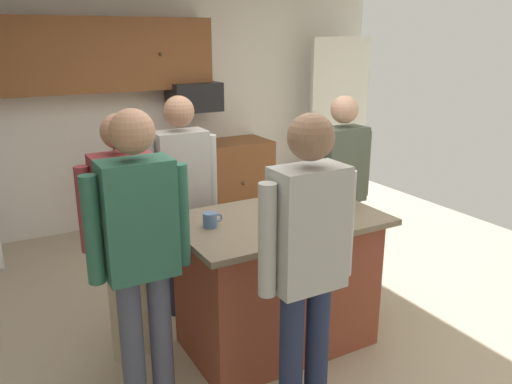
{
  "coord_description": "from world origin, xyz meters",
  "views": [
    {
      "loc": [
        -1.67,
        -2.97,
        2.12
      ],
      "look_at": [
        0.04,
        0.08,
        1.05
      ],
      "focal_mm": 36.1,
      "sensor_mm": 36.0,
      "label": 1
    }
  ],
  "objects": [
    {
      "name": "floor",
      "position": [
        0.0,
        0.0,
        0.0
      ],
      "size": [
        7.04,
        7.04,
        0.0
      ],
      "primitive_type": "plane",
      "color": "#B7A88E",
      "rests_on": "ground"
    },
    {
      "name": "back_wall",
      "position": [
        0.0,
        2.8,
        1.3
      ],
      "size": [
        6.4,
        0.1,
        2.6
      ],
      "primitive_type": "cube",
      "color": "white",
      "rests_on": "ground"
    },
    {
      "name": "french_door_window_panel",
      "position": [
        2.6,
        2.4,
        1.1
      ],
      "size": [
        0.9,
        0.06,
        2.0
      ],
      "primitive_type": "cube",
      "color": "white",
      "rests_on": "ground"
    },
    {
      "name": "cabinet_run_upper",
      "position": [
        -0.4,
        2.6,
        1.93
      ],
      "size": [
        2.4,
        0.38,
        0.75
      ],
      "color": "brown"
    },
    {
      "name": "cabinet_run_lower",
      "position": [
        0.6,
        2.48,
        0.45
      ],
      "size": [
        1.8,
        0.63,
        0.9
      ],
      "color": "brown",
      "rests_on": "ground"
    },
    {
      "name": "microwave_over_range",
      "position": [
        0.6,
        2.5,
        1.45
      ],
      "size": [
        0.56,
        0.4,
        0.32
      ],
      "primitive_type": "cube",
      "color": "black"
    },
    {
      "name": "kitchen_island",
      "position": [
        0.04,
        -0.22,
        0.48
      ],
      "size": [
        1.38,
        0.88,
        0.95
      ],
      "color": "brown",
      "rests_on": "ground"
    },
    {
      "name": "person_guest_by_door",
      "position": [
        0.92,
        0.21,
        0.96
      ],
      "size": [
        0.57,
        0.22,
        1.67
      ],
      "rotation": [
        0.0,
        0.0,
        -2.68
      ],
      "color": "tan",
      "rests_on": "ground"
    },
    {
      "name": "person_elder_center",
      "position": [
        -0.88,
        0.14,
        0.96
      ],
      "size": [
        0.57,
        0.22,
        1.67
      ],
      "rotation": [
        0.0,
        0.0,
        -0.37
      ],
      "color": "tan",
      "rests_on": "ground"
    },
    {
      "name": "person_guest_right",
      "position": [
        -0.35,
        0.51,
        0.99
      ],
      "size": [
        0.57,
        0.23,
        1.71
      ],
      "rotation": [
        0.0,
        0.0,
        -1.08
      ],
      "color": "#232D4C",
      "rests_on": "ground"
    },
    {
      "name": "person_host_foreground",
      "position": [
        -0.96,
        -0.43,
        1.03
      ],
      "size": [
        0.57,
        0.23,
        1.77
      ],
      "rotation": [
        0.0,
        0.0,
        0.21
      ],
      "color": "#4C5166",
      "rests_on": "ground"
    },
    {
      "name": "person_guest_left",
      "position": [
        -0.25,
        -0.98,
        1.03
      ],
      "size": [
        0.57,
        0.23,
        1.77
      ],
      "rotation": [
        0.0,
        0.0,
        1.2
      ],
      "color": "#232D4C",
      "rests_on": "ground"
    },
    {
      "name": "glass_short_whisky",
      "position": [
        0.56,
        -0.29,
        1.02
      ],
      "size": [
        0.07,
        0.07,
        0.13
      ],
      "color": "black",
      "rests_on": "kitchen_island"
    },
    {
      "name": "mug_ceramic_white",
      "position": [
        -0.43,
        -0.17,
        1.0
      ],
      "size": [
        0.13,
        0.09,
        0.09
      ],
      "color": "#4C6B99",
      "rests_on": "kitchen_island"
    },
    {
      "name": "tumbler_amber",
      "position": [
        0.39,
        0.06,
        1.02
      ],
      "size": [
        0.07,
        0.07,
        0.13
      ],
      "color": "black",
      "rests_on": "kitchen_island"
    },
    {
      "name": "serving_tray",
      "position": [
        0.24,
        -0.16,
        0.97
      ],
      "size": [
        0.44,
        0.3,
        0.04
      ],
      "color": "#B7B7BC",
      "rests_on": "kitchen_island"
    }
  ]
}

